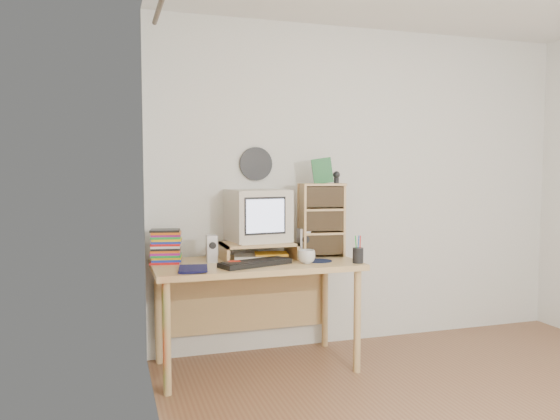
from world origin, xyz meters
TOP-DOWN VIEW (x-y plane):
  - back_wall at (0.00, 1.75)m, footprint 3.50×0.00m
  - left_wall at (-1.75, 0.00)m, footprint 0.00×3.50m
  - curtain at (-1.71, 0.48)m, footprint 0.00×2.20m
  - wall_disc at (-0.93, 1.73)m, footprint 0.25×0.02m
  - desk at (-1.03, 1.44)m, footprint 1.40×0.70m
  - monitor_riser at (-0.98, 1.48)m, footprint 0.52×0.30m
  - crt_monitor at (-0.96, 1.53)m, footprint 0.44×0.44m
  - speaker_left at (-1.32, 1.45)m, footprint 0.07×0.07m
  - speaker_right at (-0.65, 1.45)m, footprint 0.08×0.08m
  - keyboard at (-1.07, 1.24)m, footprint 0.52×0.31m
  - dvd_stack at (-1.62, 1.51)m, footprint 0.22×0.17m
  - cd_rack at (-0.50, 1.47)m, footprint 0.34×0.21m
  - mug at (-0.72, 1.21)m, footprint 0.12×0.12m
  - diary at (-1.58, 1.19)m, footprint 0.24×0.20m
  - mousepad at (-0.60, 1.28)m, footprint 0.21×0.21m
  - pen_cup at (-0.38, 1.12)m, footprint 0.09×0.09m
  - papers at (-0.97, 1.49)m, footprint 0.30×0.25m
  - red_box at (-1.21, 1.23)m, footprint 0.08×0.06m
  - game_box at (-0.51, 1.45)m, footprint 0.15×0.06m
  - webcam at (-0.39, 1.47)m, footprint 0.06×0.06m

SIDE VIEW (x-z plane):
  - desk at x=-1.03m, z-range 0.24..0.99m
  - mousepad at x=-0.60m, z-range 0.75..0.75m
  - keyboard at x=-1.07m, z-range 0.75..0.78m
  - papers at x=-0.97m, z-range 0.75..0.79m
  - red_box at x=-1.21m, z-range 0.75..0.79m
  - diary at x=-1.58m, z-range 0.75..0.79m
  - mug at x=-0.72m, z-range 0.75..0.84m
  - pen_cup at x=-0.38m, z-range 0.75..0.90m
  - speaker_left at x=-1.32m, z-range 0.75..0.94m
  - monitor_riser at x=-0.98m, z-range 0.78..0.90m
  - speaker_right at x=-0.65m, z-range 0.75..0.96m
  - dvd_stack at x=-1.62m, z-range 0.75..1.03m
  - cd_rack at x=-0.50m, z-range 0.75..1.29m
  - crt_monitor at x=-0.96m, z-range 0.87..1.24m
  - curtain at x=-1.71m, z-range 0.05..2.25m
  - back_wall at x=0.00m, z-range -0.50..3.00m
  - left_wall at x=-1.75m, z-range -0.50..3.00m
  - webcam at x=-0.39m, z-range 1.29..1.38m
  - game_box at x=-0.51m, z-range 1.29..1.47m
  - wall_disc at x=-0.93m, z-range 1.30..1.55m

